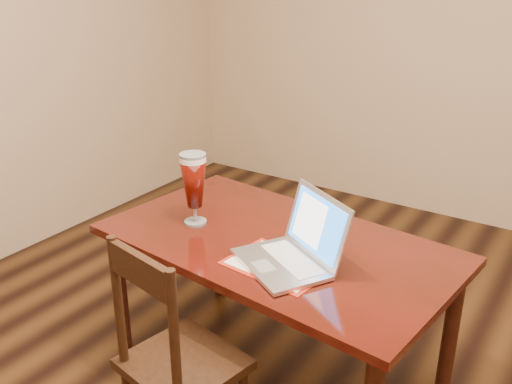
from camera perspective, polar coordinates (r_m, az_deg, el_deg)
The scene contains 2 objects.
dining_table at distance 2.38m, azimuth 1.69°, elevation -6.17°, with size 1.52×0.96×0.99m.
dining_chair at distance 2.13m, azimuth -7.99°, elevation -16.39°, with size 0.45×0.43×0.90m.
Camera 1 is at (0.82, -1.46, 1.74)m, focal length 40.00 mm.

